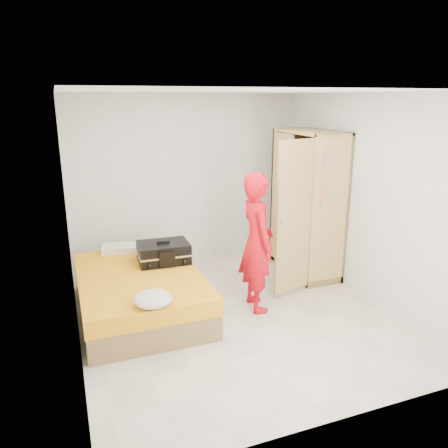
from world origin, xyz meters
name	(u,v)px	position (x,y,z in m)	size (l,w,h in m)	color
room	(235,211)	(0.00, 0.00, 1.30)	(4.00, 4.02, 2.60)	beige
bed	(140,292)	(-1.05, 0.46, 0.25)	(1.42, 2.02, 0.50)	olive
wardrobe	(306,208)	(1.45, 0.85, 1.00)	(1.16, 1.33, 2.10)	tan
person	(257,242)	(0.32, 0.08, 0.85)	(0.62, 0.41, 1.71)	red
suitcase	(164,253)	(-0.68, 0.74, 0.63)	(0.67, 0.52, 0.28)	black
round_cushion	(153,299)	(-1.06, -0.42, 0.57)	(0.39, 0.39, 0.15)	white
pillow	(123,249)	(-1.13, 1.31, 0.55)	(0.54, 0.28, 0.10)	white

